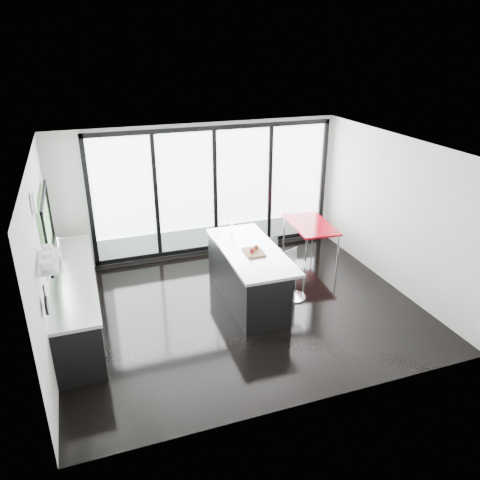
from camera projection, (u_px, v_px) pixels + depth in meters
name	position (u px, v px, depth m)	size (l,w,h in m)	color
floor	(240.00, 307.00, 8.19)	(6.00, 5.00, 0.00)	black
ceiling	(240.00, 148.00, 7.08)	(6.00, 5.00, 0.00)	white
wall_back	(214.00, 196.00, 9.91)	(6.00, 0.09, 2.80)	beige
wall_front	(312.00, 311.00, 5.47)	(6.00, 0.00, 2.80)	beige
wall_left	(45.00, 243.00, 6.90)	(0.26, 5.00, 2.80)	beige
wall_right	(395.00, 213.00, 8.55)	(0.00, 5.00, 2.80)	beige
counter_cabinets	(76.00, 299.00, 7.53)	(0.69, 3.24, 1.36)	black
island	(246.00, 274.00, 8.31)	(1.02, 2.35, 1.24)	black
bar_stool_near	(295.00, 280.00, 8.37)	(0.44, 0.44, 0.70)	silver
bar_stool_far	(272.00, 265.00, 8.98)	(0.41, 0.41, 0.65)	silver
red_table	(310.00, 240.00, 9.98)	(0.80, 1.40, 0.75)	maroon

